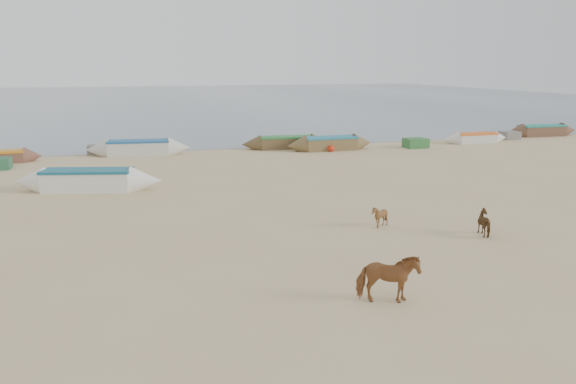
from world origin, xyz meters
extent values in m
plane|color=tan|center=(0.00, 0.00, 0.00)|extent=(140.00, 140.00, 0.00)
plane|color=slate|center=(0.00, 82.00, 0.01)|extent=(160.00, 160.00, 0.00)
imported|color=#935B30|center=(0.07, -3.95, 0.62)|extent=(1.60, 1.11, 1.23)
imported|color=brown|center=(2.73, 1.95, 0.40)|extent=(0.85, 0.79, 0.80)
imported|color=#56381B|center=(5.76, 0.07, 0.42)|extent=(0.87, 0.97, 0.84)
sphere|color=red|center=(7.45, 18.86, 0.22)|extent=(0.44, 0.44, 0.44)
cube|color=slate|center=(-7.23, 22.36, 0.28)|extent=(1.20, 1.10, 0.56)
cube|color=#306B34|center=(13.69, 18.94, 0.32)|extent=(1.50, 1.20, 0.64)
cube|color=slate|center=(22.84, 20.89, 0.30)|extent=(1.30, 1.20, 0.60)
camera|label=1|loc=(-5.81, -15.25, 5.56)|focal=35.00mm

